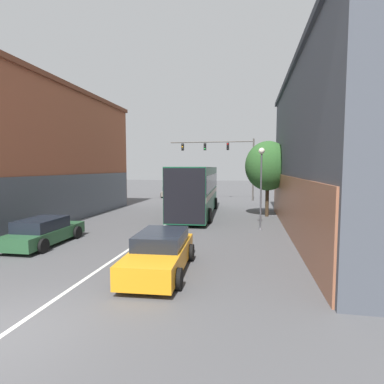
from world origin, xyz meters
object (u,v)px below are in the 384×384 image
bus (196,188)px  street_lamp (261,178)px  parked_car_left_near (44,232)px  hatchback_foreground (160,253)px  parked_car_left_mid (171,192)px  street_tree_near (268,166)px  traffic_signal_gantry (225,154)px

bus → street_lamp: street_lamp is taller
parked_car_left_near → bus: bearing=-29.4°
street_lamp → hatchback_foreground: bearing=-115.0°
parked_car_left_near → parked_car_left_mid: bearing=-1.3°
street_lamp → street_tree_near: (0.66, 5.06, 0.76)m
parked_car_left_near → traffic_signal_gantry: size_ratio=0.47×
hatchback_foreground → traffic_signal_gantry: size_ratio=0.49×
street_tree_near → hatchback_foreground: bearing=-108.6°
traffic_signal_gantry → street_lamp: traffic_signal_gantry is taller
parked_car_left_mid → street_tree_near: 17.66m
parked_car_left_near → traffic_signal_gantry: 22.91m
street_lamp → bus: bearing=134.2°
parked_car_left_near → street_lamp: bearing=-63.3°
hatchback_foreground → street_lamp: (3.74, 8.04, 2.37)m
hatchback_foreground → traffic_signal_gantry: traffic_signal_gantry is taller
bus → hatchback_foreground: size_ratio=2.43×
street_lamp → traffic_signal_gantry: bearing=102.1°
parked_car_left_mid → hatchback_foreground: bearing=-170.8°
traffic_signal_gantry → street_tree_near: traffic_signal_gantry is taller
hatchback_foreground → parked_car_left_near: 7.00m
street_tree_near → parked_car_left_mid: bearing=129.4°
parked_car_left_near → traffic_signal_gantry: traffic_signal_gantry is taller
street_lamp → street_tree_near: 5.15m
hatchback_foreground → parked_car_left_near: bearing=65.5°
parked_car_left_near → parked_car_left_mid: size_ratio=1.06×
parked_car_left_mid → traffic_signal_gantry: (6.97, -2.62, 4.52)m
street_lamp → parked_car_left_near: bearing=-151.8°
bus → traffic_signal_gantry: traffic_signal_gantry is taller
bus → street_lamp: bearing=-138.8°
hatchback_foreground → bus: bearing=1.2°
parked_car_left_near → street_tree_near: (10.94, 10.57, 3.18)m
traffic_signal_gantry → hatchback_foreground: bearing=-90.8°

